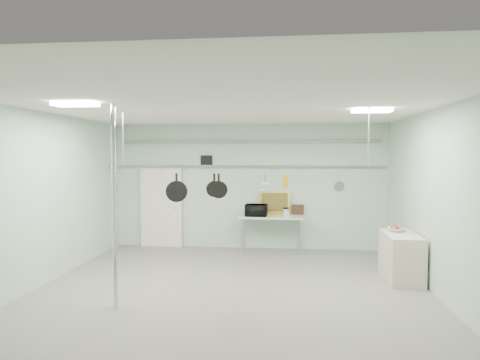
# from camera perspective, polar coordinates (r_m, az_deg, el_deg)

# --- Properties ---
(floor) EXTENTS (8.00, 8.00, 0.00)m
(floor) POSITION_cam_1_polar(r_m,az_deg,el_deg) (7.42, -1.57, -15.55)
(floor) COLOR gray
(floor) RESTS_ON ground
(ceiling) EXTENTS (7.00, 8.00, 0.02)m
(ceiling) POSITION_cam_1_polar(r_m,az_deg,el_deg) (7.07, -1.61, 9.75)
(ceiling) COLOR silver
(ceiling) RESTS_ON back_wall
(back_wall) EXTENTS (7.00, 0.02, 3.20)m
(back_wall) POSITION_cam_1_polar(r_m,az_deg,el_deg) (11.02, 1.17, -0.86)
(back_wall) COLOR #A0C0B0
(back_wall) RESTS_ON floor
(right_wall) EXTENTS (0.02, 8.00, 3.20)m
(right_wall) POSITION_cam_1_polar(r_m,az_deg,el_deg) (7.45, 26.11, -3.16)
(right_wall) COLOR #A0C0B0
(right_wall) RESTS_ON floor
(door) EXTENTS (1.10, 0.10, 2.20)m
(door) POSITION_cam_1_polar(r_m,az_deg,el_deg) (11.45, -10.43, -3.52)
(door) COLOR silver
(door) RESTS_ON floor
(wall_vent) EXTENTS (0.30, 0.04, 0.30)m
(wall_vent) POSITION_cam_1_polar(r_m,az_deg,el_deg) (11.12, -4.50, 2.52)
(wall_vent) COLOR black
(wall_vent) RESTS_ON back_wall
(conduit_pipe) EXTENTS (6.60, 0.07, 0.07)m
(conduit_pipe) POSITION_cam_1_polar(r_m,az_deg,el_deg) (10.90, 1.14, 5.14)
(conduit_pipe) COLOR gray
(conduit_pipe) RESTS_ON back_wall
(chrome_pole) EXTENTS (0.08, 0.08, 3.20)m
(chrome_pole) POSITION_cam_1_polar(r_m,az_deg,el_deg) (6.93, -16.38, -3.43)
(chrome_pole) COLOR silver
(chrome_pole) RESTS_ON floor
(prep_table) EXTENTS (1.60, 0.70, 0.91)m
(prep_table) POSITION_cam_1_polar(r_m,az_deg,el_deg) (10.68, 4.21, -5.15)
(prep_table) COLOR #B1D0BC
(prep_table) RESTS_ON floor
(side_cabinet) EXTENTS (0.60, 1.20, 0.90)m
(side_cabinet) POSITION_cam_1_polar(r_m,az_deg,el_deg) (8.86, 20.67, -9.60)
(side_cabinet) COLOR beige
(side_cabinet) RESTS_ON floor
(pot_rack) EXTENTS (4.80, 0.06, 1.00)m
(pot_rack) POSITION_cam_1_polar(r_m,az_deg,el_deg) (7.30, 0.27, 1.99)
(pot_rack) COLOR #B7B7BC
(pot_rack) RESTS_ON ceiling
(light_panel_left) EXTENTS (0.65, 0.30, 0.05)m
(light_panel_left) POSITION_cam_1_polar(r_m,az_deg,el_deg) (6.95, -21.09, 9.40)
(light_panel_left) COLOR white
(light_panel_left) RESTS_ON ceiling
(light_panel_right) EXTENTS (0.65, 0.30, 0.05)m
(light_panel_right) POSITION_cam_1_polar(r_m,az_deg,el_deg) (7.74, 17.15, 8.82)
(light_panel_right) COLOR white
(light_panel_right) RESTS_ON ceiling
(microwave) EXTENTS (0.55, 0.39, 0.29)m
(microwave) POSITION_cam_1_polar(r_m,az_deg,el_deg) (10.55, 2.19, -4.04)
(microwave) COLOR black
(microwave) RESTS_ON prep_table
(coffee_canister) EXTENTS (0.15, 0.15, 0.18)m
(coffee_canister) POSITION_cam_1_polar(r_m,az_deg,el_deg) (10.52, 6.15, -4.37)
(coffee_canister) COLOR silver
(coffee_canister) RESTS_ON prep_table
(painting_large) EXTENTS (0.78, 0.13, 0.58)m
(painting_large) POSITION_cam_1_polar(r_m,az_deg,el_deg) (10.93, 4.64, -3.04)
(painting_large) COLOR gold
(painting_large) RESTS_ON prep_table
(painting_small) EXTENTS (0.30, 0.10, 0.25)m
(painting_small) POSITION_cam_1_polar(r_m,az_deg,el_deg) (10.95, 7.72, -3.91)
(painting_small) COLOR #331F12
(painting_small) RESTS_ON prep_table
(fruit_bowl) EXTENTS (0.39, 0.39, 0.08)m
(fruit_bowl) POSITION_cam_1_polar(r_m,az_deg,el_deg) (9.00, 20.15, -6.22)
(fruit_bowl) COLOR silver
(fruit_bowl) RESTS_ON side_cabinet
(skillet_left) EXTENTS (0.37, 0.15, 0.50)m
(skillet_left) POSITION_cam_1_polar(r_m,az_deg,el_deg) (7.52, -8.46, -1.00)
(skillet_left) COLOR black
(skillet_left) RESTS_ON pot_rack
(skillet_mid) EXTENTS (0.28, 0.14, 0.39)m
(skillet_mid) POSITION_cam_1_polar(r_m,az_deg,el_deg) (7.38, -3.45, -0.64)
(skillet_mid) COLOR black
(skillet_mid) RESTS_ON pot_rack
(skillet_right) EXTENTS (0.30, 0.08, 0.42)m
(skillet_right) POSITION_cam_1_polar(r_m,az_deg,el_deg) (7.36, -2.85, -0.76)
(skillet_right) COLOR black
(skillet_right) RESTS_ON pot_rack
(whisk) EXTENTS (0.19, 0.19, 0.29)m
(whisk) POSITION_cam_1_polar(r_m,az_deg,el_deg) (7.28, 3.36, -0.29)
(whisk) COLOR #ABACB0
(whisk) RESTS_ON pot_rack
(grater) EXTENTS (0.10, 0.04, 0.24)m
(grater) POSITION_cam_1_polar(r_m,az_deg,el_deg) (7.27, 6.09, -0.12)
(grater) COLOR gold
(grater) RESTS_ON pot_rack
(saucepan) EXTENTS (0.19, 0.14, 0.30)m
(saucepan) POSITION_cam_1_polar(r_m,az_deg,el_deg) (7.33, 13.06, -0.38)
(saucepan) COLOR silver
(saucepan) RESTS_ON pot_rack
(fruit_cluster) EXTENTS (0.24, 0.24, 0.09)m
(fruit_cluster) POSITION_cam_1_polar(r_m,az_deg,el_deg) (8.99, 20.15, -5.97)
(fruit_cluster) COLOR maroon
(fruit_cluster) RESTS_ON fruit_bowl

